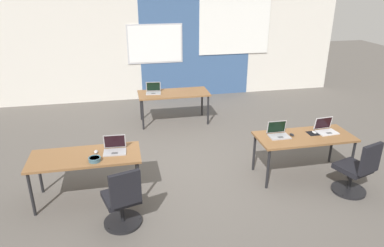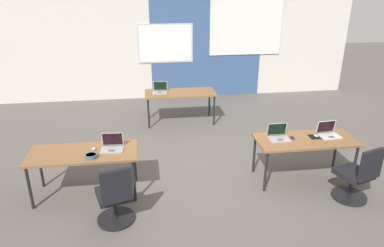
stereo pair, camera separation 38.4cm
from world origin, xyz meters
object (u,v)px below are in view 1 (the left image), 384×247
Objects in this scene: mouse_near_right_inner at (292,135)px; mouse_near_left_inner at (96,152)px; desk_near_right at (304,139)px; desk_far_center at (174,95)px; laptop_near_right_inner at (278,133)px; chair_near_right_end at (356,172)px; desk_near_left at (86,159)px; laptop_far_left at (153,91)px; laptop_near_right_end at (326,129)px; snack_bowl at (95,159)px; mouse_near_right_end at (314,132)px; chair_near_left_inner at (123,203)px; laptop_near_left_inner at (115,148)px.

mouse_near_left_inner is at bearing 179.72° from mouse_near_right_inner.
desk_near_right and desk_far_center have the same top height.
desk_near_right is 3.35m from mouse_near_left_inner.
laptop_near_right_inner is 2.91m from mouse_near_left_inner.
chair_near_right_end is (0.52, -0.72, -0.28)m from desk_near_right.
desk_near_left is at bearing -178.58° from laptop_near_right_inner.
chair_near_right_end is 1.11m from mouse_near_right_inner.
laptop_near_right_end is at bearing -39.47° from laptop_far_left.
desk_near_left is at bearing -107.13° from laptop_far_left.
mouse_near_right_inner reaches higher than desk_near_left.
mouse_near_left_inner is (-3.77, -0.02, -0.03)m from laptop_near_right_end.
desk_near_left is 9.01× the size of snack_bowl.
laptop_far_left is at bearing 130.53° from mouse_near_right_end.
desk_far_center is (-1.75, 2.80, 0.00)m from desk_near_right.
mouse_near_right_end reaches higher than desk_near_right.
laptop_near_right_end is 1.99× the size of snack_bowl.
chair_near_left_inner is (-3.00, -0.80, -0.28)m from desk_near_right.
mouse_near_left_inner is (-2.91, -0.02, -0.03)m from laptop_near_right_inner.
laptop_far_left is 2.94m from laptop_near_left_inner.
mouse_near_left_inner is at bearing 178.93° from desk_near_right.
laptop_near_right_inner is (-0.43, 0.08, 0.11)m from desk_near_right.
chair_near_left_inner is (-3.42, -0.88, -0.39)m from laptop_near_right_end.
desk_near_right is at bearing 0.00° from desk_near_left.
mouse_near_right_end is at bearing -42.22° from laptop_far_left.
mouse_near_right_inner is (-0.21, 0.05, 0.08)m from desk_near_right.
mouse_near_right_end is 0.64m from laptop_near_right_inner.
laptop_far_left reaches higher than desk_near_left.
desk_far_center is at bearing 57.99° from desk_near_left.
mouse_near_right_inner is at bearing 2.79° from laptop_near_left_inner.
laptop_far_left is 3.28m from snack_bowl.
snack_bowl is at bearing -175.43° from mouse_near_right_inner.
desk_far_center is at bearing 122.01° from desk_near_right.
laptop_near_right_end reaches higher than snack_bowl.
desk_near_left and desk_far_center have the same top height.
desk_far_center is at bearing 125.38° from mouse_near_right_end.
desk_far_center is 3.16m from mouse_near_right_inner.
mouse_near_right_inner is at bearing -9.40° from laptop_near_right_inner.
desk_near_left is 4.66× the size of laptop_near_left_inner.
laptop_near_right_inner and laptop_near_left_inner have the same top height.
chair_near_left_inner is (-2.57, -0.88, -0.39)m from laptop_near_right_inner.
laptop_near_right_end is at bearing 177.85° from chair_near_left_inner.
mouse_near_left_inner is (-3.86, 0.78, 0.36)m from chair_near_right_end.
mouse_near_right_inner is at bearing 4.57° from snack_bowl.
mouse_near_left_inner is 0.27m from snack_bowl.
snack_bowl is at bearing -134.63° from laptop_near_left_inner.
desk_near_left is at bearing 126.19° from snack_bowl.
desk_near_right is 14.99× the size of mouse_near_right_end.
mouse_near_right_end is (-0.22, -0.02, -0.03)m from laptop_near_right_end.
mouse_near_right_end is 0.91m from chair_near_right_end.
laptop_near_right_inner is (1.77, -2.78, -0.00)m from laptop_far_left.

